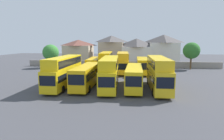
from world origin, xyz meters
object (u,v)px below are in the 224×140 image
bus_9 (142,65)px  house_terrace_far_right (163,49)px  bus_5 (158,72)px  bus_6 (95,64)px  bus_3 (110,71)px  bus_4 (134,76)px  tree_left_of_lot (51,53)px  bus_2 (87,75)px  bus_7 (106,61)px  tree_behind_wall (191,51)px  bus_1 (64,70)px  house_terrace_left (79,51)px  house_terrace_centre (111,49)px  bus_8 (123,61)px  house_terrace_right (136,51)px

bus_9 → house_terrace_far_right: 21.88m
bus_5 → bus_6: (-13.15, 15.22, -0.82)m
bus_3 → bus_4: (3.88, 0.22, -0.77)m
tree_left_of_lot → bus_5: bearing=-39.3°
house_terrace_far_right → bus_2: bearing=-116.3°
bus_7 → tree_behind_wall: size_ratio=1.52×
bus_9 → tree_left_of_lot: tree_left_of_lot is taller
bus_3 → house_terrace_far_right: bearing=155.7°
bus_1 → bus_3: (7.52, -0.00, -0.04)m
bus_1 → tree_left_of_lot: size_ratio=1.82×
bus_9 → tree_behind_wall: tree_behind_wall is taller
bus_7 → house_terrace_left: (-12.36, 19.00, 1.35)m
bus_1 → bus_6: (1.93, 15.05, -0.80)m
house_terrace_left → house_terrace_far_right: house_terrace_far_right is taller
bus_6 → house_terrace_centre: (1.75, 19.94, 2.84)m
house_terrace_left → house_terrace_far_right: size_ratio=0.96×
bus_6 → house_terrace_far_right: house_terrace_far_right is taller
bus_7 → bus_8: size_ratio=1.03×
bus_5 → bus_8: 16.73m
bus_7 → bus_8: (4.05, -0.03, -0.01)m
bus_2 → tree_behind_wall: size_ratio=1.61×
bus_8 → bus_9: 4.66m
bus_3 → bus_7: bus_7 is taller
bus_7 → bus_3: bearing=7.7°
bus_7 → bus_6: bearing=-87.3°
bus_1 → bus_4: bearing=91.1°
house_terrace_far_right → bus_7: bearing=-129.2°
bus_2 → bus_3: bus_3 is taller
bus_6 → house_terrace_right: (10.21, 19.15, 2.34)m
bus_1 → bus_7: (4.67, 15.32, -0.03)m
house_terrace_centre → tree_left_of_lot: (-15.93, -12.78, -0.50)m
bus_6 → bus_9: bus_9 is taller
house_terrace_centre → bus_8: bearing=-75.7°
bus_6 → house_terrace_left: 21.64m
bus_8 → house_terrace_centre: (-5.03, 19.69, 2.08)m
bus_8 → house_terrace_left: 25.16m
bus_2 → tree_behind_wall: tree_behind_wall is taller
bus_7 → house_terrace_centre: (-0.98, 19.67, 2.08)m
bus_9 → house_terrace_left: (-21.01, 19.16, 2.09)m
bus_6 → tree_left_of_lot: tree_left_of_lot is taller
bus_5 → house_terrace_left: 41.35m
bus_7 → house_terrace_left: bearing=-149.9°
bus_6 → bus_8: size_ratio=1.02×
house_terrace_left → house_terrace_right: house_terrace_right is taller
bus_9 → bus_4: bearing=-7.4°
bus_3 → bus_8: bearing=172.2°
bus_7 → house_terrace_far_right: size_ratio=1.12×
bus_7 → house_terrace_left: 22.71m
bus_3 → bus_6: bearing=-163.0°
house_terrace_left → house_terrace_centre: house_terrace_centre is taller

